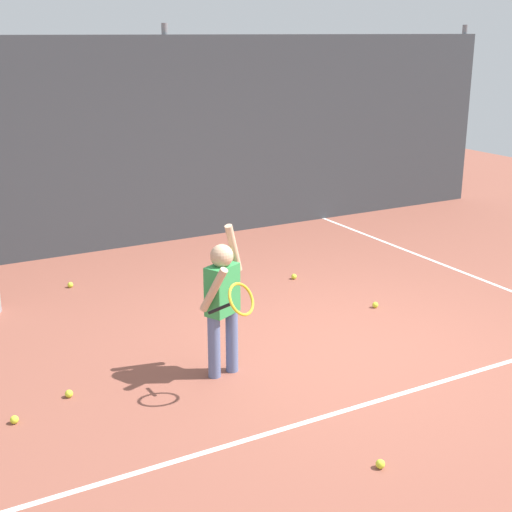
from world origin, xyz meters
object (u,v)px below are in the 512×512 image
tennis_player (223,298)px  tennis_ball_3 (294,276)px  tennis_ball_0 (14,420)px  tennis_ball_4 (380,464)px  tennis_ball_5 (69,394)px  tennis_ball_2 (375,305)px  tennis_ball_1 (70,285)px

tennis_player → tennis_ball_3: tennis_player is taller
tennis_player → tennis_ball_3: size_ratio=20.46×
tennis_ball_0 → tennis_player: bearing=-1.3°
tennis_ball_3 → tennis_ball_4: 4.04m
tennis_player → tennis_ball_5: tennis_player is taller
tennis_player → tennis_ball_2: bearing=-9.8°
tennis_ball_1 → tennis_ball_2: same height
tennis_ball_3 → tennis_ball_4: size_ratio=1.00×
tennis_ball_2 → tennis_ball_5: same height
tennis_player → tennis_ball_1: bearing=75.3°
tennis_ball_5 → tennis_ball_1: bearing=74.8°
tennis_player → tennis_ball_2: (2.19, 0.64, -0.69)m
tennis_ball_2 → tennis_ball_3: size_ratio=1.00×
tennis_ball_4 → tennis_ball_1: bearing=100.9°
tennis_player → tennis_ball_0: size_ratio=20.46×
tennis_ball_0 → tennis_ball_1: 3.13m
tennis_ball_2 → tennis_ball_5: (-3.52, -0.39, 0.00)m
tennis_player → tennis_ball_4: size_ratio=20.46×
tennis_player → tennis_ball_2: 2.39m
tennis_ball_1 → tennis_ball_0: bearing=-112.8°
tennis_ball_1 → tennis_ball_4: size_ratio=1.00×
tennis_player → tennis_ball_0: bearing=152.5°
tennis_ball_3 → tennis_ball_5: (-3.23, -1.64, 0.00)m
tennis_ball_5 → tennis_ball_0: bearing=-156.4°
tennis_ball_4 → tennis_ball_5: 2.64m
tennis_ball_1 → tennis_ball_2: 3.61m
tennis_ball_2 → tennis_ball_3: 1.29m
tennis_ball_1 → tennis_ball_4: 4.84m
tennis_ball_1 → tennis_ball_5: (-0.73, -2.68, 0.00)m
tennis_ball_1 → tennis_player: bearing=-78.5°
tennis_player → tennis_ball_4: 1.97m
tennis_ball_1 → tennis_ball_5: same height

